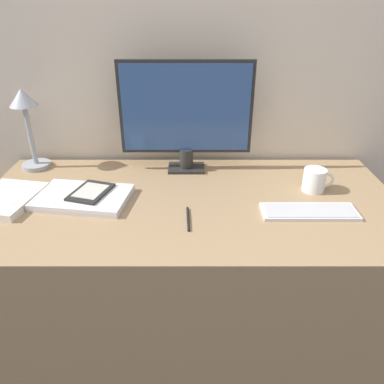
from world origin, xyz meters
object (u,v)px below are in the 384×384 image
object	(u,v)px
desk_lamp	(25,117)
notebook	(6,199)
keyboard	(308,211)
laptop	(82,197)
ereader	(90,192)
monitor	(185,114)
coffee_mug	(314,180)
pen	(186,219)

from	to	relation	value
desk_lamp	notebook	xyz separation A→B (m)	(0.01, -0.32, -0.22)
keyboard	laptop	xyz separation A→B (m)	(-0.82, 0.09, 0.01)
notebook	ereader	bearing A→B (deg)	4.70
monitor	notebook	bearing A→B (deg)	-155.62
laptop	ereader	size ratio (longest dim) A/B	1.87
monitor	coffee_mug	size ratio (longest dim) A/B	4.55
monitor	keyboard	distance (m)	0.63
monitor	keyboard	bearing A→B (deg)	-40.83
keyboard	desk_lamp	world-z (taller)	desk_lamp
coffee_mug	desk_lamp	bearing A→B (deg)	169.25
monitor	keyboard	size ratio (longest dim) A/B	1.64
monitor	laptop	xyz separation A→B (m)	(-0.38, -0.28, -0.24)
notebook	pen	xyz separation A→B (m)	(0.67, -0.13, -0.01)
laptop	notebook	xyz separation A→B (m)	(-0.28, -0.01, 0.00)
ereader	pen	distance (m)	0.39
monitor	keyboard	xyz separation A→B (m)	(0.44, -0.38, -0.24)
keyboard	notebook	size ratio (longest dim) A/B	1.14
keyboard	laptop	size ratio (longest dim) A/B	0.92
ereader	monitor	bearing A→B (deg)	37.77
laptop	coffee_mug	bearing A→B (deg)	5.32
keyboard	coffee_mug	bearing A→B (deg)	69.67
keyboard	notebook	distance (m)	1.10
ereader	keyboard	bearing A→B (deg)	-7.49
ereader	coffee_mug	world-z (taller)	coffee_mug
ereader	pen	size ratio (longest dim) A/B	1.32
notebook	pen	distance (m)	0.68
keyboard	notebook	bearing A→B (deg)	175.89
laptop	desk_lamp	world-z (taller)	desk_lamp
laptop	coffee_mug	size ratio (longest dim) A/B	3.01
keyboard	desk_lamp	bearing A→B (deg)	160.20
keyboard	ereader	xyz separation A→B (m)	(-0.79, 0.10, 0.02)
desk_lamp	notebook	world-z (taller)	desk_lamp
coffee_mug	notebook	bearing A→B (deg)	-175.24
monitor	ereader	distance (m)	0.50
keyboard	coffee_mug	distance (m)	0.19
ereader	pen	xyz separation A→B (m)	(0.36, -0.15, -0.03)
monitor	notebook	size ratio (longest dim) A/B	1.88
keyboard	ereader	size ratio (longest dim) A/B	1.72
desk_lamp	pen	xyz separation A→B (m)	(0.68, -0.44, -0.23)
laptop	notebook	world-z (taller)	notebook
laptop	pen	distance (m)	0.42
laptop	ereader	distance (m)	0.04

